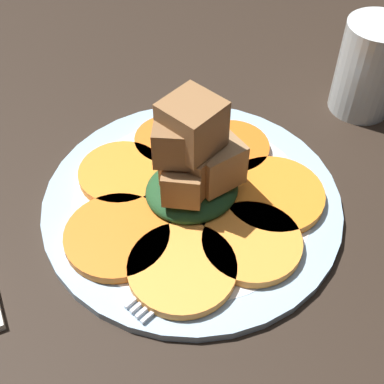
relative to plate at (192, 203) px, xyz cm
name	(u,v)px	position (x,y,z in cm)	size (l,w,h in cm)	color
table_slab	(192,212)	(0.00, 0.00, -1.52)	(120.00, 120.00, 2.00)	black
plate	(192,203)	(0.00, 0.00, 0.00)	(29.58, 29.58, 1.05)	#99B7D1
carrot_slice_0	(274,195)	(7.38, -3.22, 1.05)	(9.94, 9.94, 0.94)	orange
carrot_slice_1	(231,148)	(6.62, 4.45, 1.05)	(8.08, 8.08, 0.94)	orange
carrot_slice_2	(170,141)	(1.09, 8.16, 1.05)	(7.73, 7.73, 0.94)	orange
carrot_slice_3	(121,173)	(-5.35, 5.72, 1.05)	(8.70, 8.70, 0.94)	orange
carrot_slice_4	(117,236)	(-8.33, -1.71, 1.05)	(9.79, 9.79, 0.94)	orange
carrot_slice_5	(182,268)	(-4.28, -7.42, 1.05)	(9.67, 9.67, 0.94)	#F99438
carrot_slice_6	(252,243)	(2.63, -7.44, 1.05)	(9.19, 9.19, 0.94)	orange
center_pile	(194,167)	(0.02, -0.30, 5.34)	(9.19, 8.26, 11.94)	#1E4723
fork	(208,250)	(-1.24, -6.36, 0.78)	(18.52, 8.81, 0.40)	silver
water_glass	(369,68)	(24.62, 6.18, 4.95)	(7.21, 7.21, 10.93)	silver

